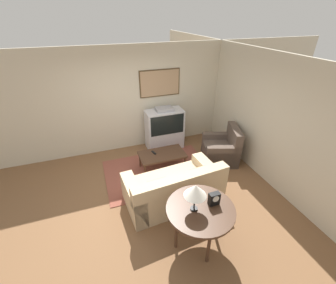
# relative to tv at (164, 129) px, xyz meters

# --- Properties ---
(ground_plane) EXTENTS (12.00, 12.00, 0.00)m
(ground_plane) POSITION_rel_tv_xyz_m (-0.91, -1.75, -0.56)
(ground_plane) COLOR brown
(wall_back) EXTENTS (12.00, 0.10, 2.70)m
(wall_back) POSITION_rel_tv_xyz_m (-0.90, 0.38, 0.79)
(wall_back) COLOR beige
(wall_back) RESTS_ON ground_plane
(wall_right) EXTENTS (0.06, 12.00, 2.70)m
(wall_right) POSITION_rel_tv_xyz_m (1.72, -1.75, 0.79)
(wall_right) COLOR beige
(wall_right) RESTS_ON ground_plane
(area_rug) EXTENTS (2.49, 1.66, 0.01)m
(area_rug) POSITION_rel_tv_xyz_m (-0.50, -1.01, -0.56)
(area_rug) COLOR brown
(area_rug) RESTS_ON ground_plane
(tv) EXTENTS (0.99, 0.51, 1.19)m
(tv) POSITION_rel_tv_xyz_m (0.00, 0.00, 0.00)
(tv) COLOR silver
(tv) RESTS_ON ground_plane
(couch) EXTENTS (1.92, 1.12, 0.86)m
(couch) POSITION_rel_tv_xyz_m (-0.50, -2.04, -0.26)
(couch) COLOR #CCB289
(couch) RESTS_ON ground_plane
(armchair) EXTENTS (1.04, 1.05, 0.91)m
(armchair) POSITION_rel_tv_xyz_m (1.15, -1.09, -0.26)
(armchair) COLOR brown
(armchair) RESTS_ON ground_plane
(coffee_table) EXTENTS (1.07, 0.60, 0.43)m
(coffee_table) POSITION_rel_tv_xyz_m (-0.38, -0.95, -0.17)
(coffee_table) COLOR #472D1E
(coffee_table) RESTS_ON ground_plane
(console_table) EXTENTS (1.04, 1.04, 0.81)m
(console_table) POSITION_rel_tv_xyz_m (-0.48, -3.09, 0.17)
(console_table) COLOR #472D1E
(console_table) RESTS_ON ground_plane
(table_lamp) EXTENTS (0.33, 0.33, 0.46)m
(table_lamp) POSITION_rel_tv_xyz_m (-0.58, -3.07, 0.61)
(table_lamp) COLOR black
(table_lamp) RESTS_ON console_table
(mantel_clock) EXTENTS (0.17, 0.10, 0.21)m
(mantel_clock) POSITION_rel_tv_xyz_m (-0.25, -3.07, 0.35)
(mantel_clock) COLOR black
(mantel_clock) RESTS_ON console_table
(remote) EXTENTS (0.08, 0.17, 0.02)m
(remote) POSITION_rel_tv_xyz_m (-0.56, -0.85, -0.12)
(remote) COLOR black
(remote) RESTS_ON coffee_table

